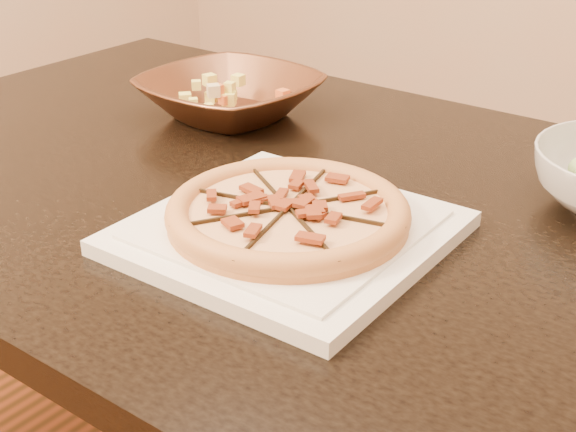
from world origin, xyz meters
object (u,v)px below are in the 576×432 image
at_px(plate, 288,232).
at_px(pizza, 288,213).
at_px(bronze_bowl, 230,96).
at_px(dining_table, 269,249).

bearing_deg(plate, pizza, 133.37).
distance_m(pizza, bronze_bowl, 0.43).
bearing_deg(pizza, plate, -46.63).
distance_m(plate, pizza, 0.02).
xyz_separation_m(dining_table, plate, (0.13, -0.12, 0.12)).
bearing_deg(bronze_bowl, plate, -39.67).
xyz_separation_m(pizza, bronze_bowl, (-0.33, 0.27, -0.00)).
bearing_deg(pizza, dining_table, 136.37).
distance_m(dining_table, bronze_bowl, 0.29).
bearing_deg(dining_table, pizza, -43.63).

